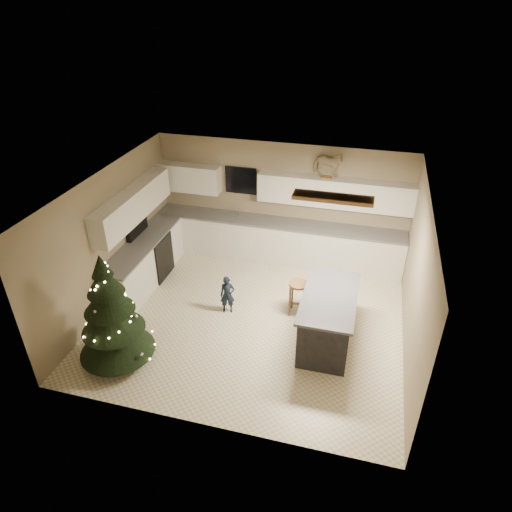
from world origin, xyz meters
name	(u,v)px	position (x,y,z in m)	size (l,w,h in m)	color
ground_plane	(251,318)	(0.00, 0.00, 0.00)	(5.50, 5.50, 0.00)	beige
room_shell	(252,236)	(0.02, 0.00, 1.75)	(5.52, 5.02, 2.61)	gray
cabinetry	(230,236)	(-0.91, 1.65, 0.76)	(5.50, 3.20, 2.00)	white
island	(328,319)	(1.43, -0.27, 0.48)	(0.90, 1.70, 0.95)	black
bar_stool	(298,291)	(0.80, 0.37, 0.51)	(0.36, 0.36, 0.68)	brown
christmas_tree	(112,319)	(-1.85, -1.60, 0.83)	(1.26, 1.22, 2.02)	#3F2816
toddler	(227,295)	(-0.48, 0.08, 0.38)	(0.28, 0.18, 0.76)	#18243A
rocking_horse	(328,164)	(0.96, 2.33, 2.29)	(0.66, 0.36, 0.55)	brown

